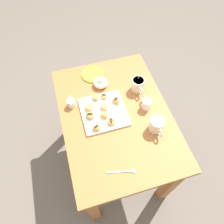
{
  "coord_description": "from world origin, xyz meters",
  "views": [
    {
      "loc": [
        0.67,
        -0.22,
        1.9
      ],
      "look_at": [
        -0.02,
        -0.02,
        0.78
      ],
      "focal_mm": 34.0,
      "sensor_mm": 36.0,
      "label": 1
    }
  ],
  "objects_px": {
    "pastry_plate_square": "(104,112)",
    "beignet_2": "(116,100)",
    "chocolate_sauce_pitcher": "(71,103)",
    "beignet_6": "(89,107)",
    "ice_cream_bowl": "(101,82)",
    "beignet_8": "(97,127)",
    "coffee_mug_cream_left": "(138,85)",
    "coffee_mug_cream_right": "(157,125)",
    "dining_table": "(115,127)",
    "beignet_3": "(111,122)",
    "cream_pitcher_white": "(147,104)",
    "beignet_0": "(104,107)",
    "saucer_lime_left": "(93,74)",
    "beignet_4": "(96,97)",
    "beignet_7": "(104,114)",
    "beignet_5": "(104,96)",
    "beignet_1": "(90,115)"
  },
  "relations": [
    {
      "from": "dining_table",
      "to": "beignet_6",
      "type": "bearing_deg",
      "value": -118.74
    },
    {
      "from": "ice_cream_bowl",
      "to": "beignet_1",
      "type": "relative_size",
      "value": 1.8
    },
    {
      "from": "saucer_lime_left",
      "to": "beignet_5",
      "type": "xyz_separation_m",
      "value": [
        0.23,
        0.02,
        0.03
      ]
    },
    {
      "from": "beignet_4",
      "to": "beignet_6",
      "type": "bearing_deg",
      "value": -42.93
    },
    {
      "from": "beignet_8",
      "to": "beignet_1",
      "type": "bearing_deg",
      "value": -168.76
    },
    {
      "from": "pastry_plate_square",
      "to": "beignet_7",
      "type": "bearing_deg",
      "value": -7.69
    },
    {
      "from": "beignet_5",
      "to": "beignet_2",
      "type": "bearing_deg",
      "value": 48.35
    },
    {
      "from": "chocolate_sauce_pitcher",
      "to": "beignet_8",
      "type": "xyz_separation_m",
      "value": [
        0.22,
        0.11,
        0.0
      ]
    },
    {
      "from": "chocolate_sauce_pitcher",
      "to": "beignet_6",
      "type": "distance_m",
      "value": 0.12
    },
    {
      "from": "beignet_6",
      "to": "beignet_8",
      "type": "bearing_deg",
      "value": 4.35
    },
    {
      "from": "coffee_mug_cream_left",
      "to": "beignet_6",
      "type": "bearing_deg",
      "value": -78.18
    },
    {
      "from": "pastry_plate_square",
      "to": "beignet_3",
      "type": "height_order",
      "value": "beignet_3"
    },
    {
      "from": "ice_cream_bowl",
      "to": "beignet_8",
      "type": "distance_m",
      "value": 0.35
    },
    {
      "from": "dining_table",
      "to": "beignet_3",
      "type": "height_order",
      "value": "beignet_3"
    },
    {
      "from": "chocolate_sauce_pitcher",
      "to": "dining_table",
      "type": "bearing_deg",
      "value": 59.35
    },
    {
      "from": "chocolate_sauce_pitcher",
      "to": "pastry_plate_square",
      "type": "bearing_deg",
      "value": 58.64
    },
    {
      "from": "ice_cream_bowl",
      "to": "chocolate_sauce_pitcher",
      "type": "bearing_deg",
      "value": -63.86
    },
    {
      "from": "beignet_2",
      "to": "beignet_7",
      "type": "distance_m",
      "value": 0.13
    },
    {
      "from": "beignet_2",
      "to": "coffee_mug_cream_right",
      "type": "bearing_deg",
      "value": 35.49
    },
    {
      "from": "beignet_2",
      "to": "ice_cream_bowl",
      "type": "bearing_deg",
      "value": -162.3
    },
    {
      "from": "pastry_plate_square",
      "to": "beignet_1",
      "type": "height_order",
      "value": "beignet_1"
    },
    {
      "from": "coffee_mug_cream_right",
      "to": "beignet_7",
      "type": "relative_size",
      "value": 2.78
    },
    {
      "from": "dining_table",
      "to": "ice_cream_bowl",
      "type": "relative_size",
      "value": 9.63
    },
    {
      "from": "coffee_mug_cream_left",
      "to": "beignet_3",
      "type": "relative_size",
      "value": 2.78
    },
    {
      "from": "beignet_2",
      "to": "beignet_8",
      "type": "bearing_deg",
      "value": -47.3
    },
    {
      "from": "beignet_1",
      "to": "beignet_6",
      "type": "bearing_deg",
      "value": 173.88
    },
    {
      "from": "beignet_5",
      "to": "ice_cream_bowl",
      "type": "bearing_deg",
      "value": 176.02
    },
    {
      "from": "beignet_1",
      "to": "beignet_8",
      "type": "bearing_deg",
      "value": 11.24
    },
    {
      "from": "coffee_mug_cream_left",
      "to": "chocolate_sauce_pitcher",
      "type": "height_order",
      "value": "coffee_mug_cream_left"
    },
    {
      "from": "beignet_5",
      "to": "chocolate_sauce_pitcher",
      "type": "bearing_deg",
      "value": -92.63
    },
    {
      "from": "pastry_plate_square",
      "to": "beignet_2",
      "type": "height_order",
      "value": "beignet_2"
    },
    {
      "from": "coffee_mug_cream_right",
      "to": "beignet_3",
      "type": "bearing_deg",
      "value": -113.21
    },
    {
      "from": "dining_table",
      "to": "coffee_mug_cream_left",
      "type": "bearing_deg",
      "value": 127.99
    },
    {
      "from": "cream_pitcher_white",
      "to": "beignet_0",
      "type": "height_order",
      "value": "cream_pitcher_white"
    },
    {
      "from": "coffee_mug_cream_left",
      "to": "beignet_8",
      "type": "bearing_deg",
      "value": -56.23
    },
    {
      "from": "cream_pitcher_white",
      "to": "beignet_0",
      "type": "distance_m",
      "value": 0.27
    },
    {
      "from": "coffee_mug_cream_right",
      "to": "chocolate_sauce_pitcher",
      "type": "height_order",
      "value": "coffee_mug_cream_right"
    },
    {
      "from": "pastry_plate_square",
      "to": "beignet_8",
      "type": "bearing_deg",
      "value": -33.12
    },
    {
      "from": "beignet_5",
      "to": "beignet_7",
      "type": "relative_size",
      "value": 0.82
    },
    {
      "from": "chocolate_sauce_pitcher",
      "to": "beignet_8",
      "type": "relative_size",
      "value": 1.73
    },
    {
      "from": "beignet_1",
      "to": "beignet_4",
      "type": "bearing_deg",
      "value": 152.51
    },
    {
      "from": "chocolate_sauce_pitcher",
      "to": "saucer_lime_left",
      "type": "bearing_deg",
      "value": 138.94
    },
    {
      "from": "coffee_mug_cream_right",
      "to": "beignet_8",
      "type": "bearing_deg",
      "value": -104.95
    },
    {
      "from": "beignet_4",
      "to": "beignet_3",
      "type": "bearing_deg",
      "value": 13.34
    },
    {
      "from": "saucer_lime_left",
      "to": "beignet_8",
      "type": "height_order",
      "value": "beignet_8"
    },
    {
      "from": "beignet_8",
      "to": "beignet_3",
      "type": "bearing_deg",
      "value": 98.96
    },
    {
      "from": "pastry_plate_square",
      "to": "ice_cream_bowl",
      "type": "distance_m",
      "value": 0.23
    },
    {
      "from": "beignet_3",
      "to": "beignet_5",
      "type": "height_order",
      "value": "same"
    },
    {
      "from": "pastry_plate_square",
      "to": "beignet_2",
      "type": "bearing_deg",
      "value": 115.15
    },
    {
      "from": "coffee_mug_cream_right",
      "to": "beignet_7",
      "type": "distance_m",
      "value": 0.32
    }
  ]
}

